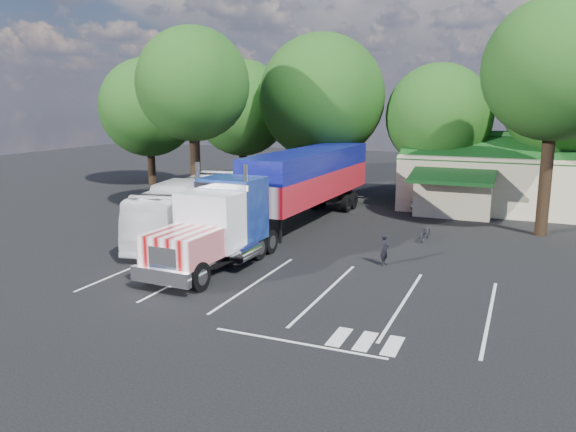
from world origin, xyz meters
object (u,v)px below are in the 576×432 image
at_px(tour_bus, 193,208).
at_px(woman, 385,250).
at_px(semi_truck, 290,186).
at_px(silver_sedan, 440,204).
at_px(bicycle, 426,233).

bearing_deg(tour_bus, woman, -17.27).
bearing_deg(semi_truck, silver_sedan, 52.86).
relative_size(semi_truck, bicycle, 13.25).
relative_size(semi_truck, silver_sedan, 6.02).
xyz_separation_m(semi_truck, silver_sedan, (7.52, 9.32, -2.12)).
xyz_separation_m(woman, silver_sedan, (0.50, 14.33, -0.13)).
bearing_deg(bicycle, silver_sedan, 99.82).
height_order(woman, silver_sedan, woman).
height_order(semi_truck, silver_sedan, semi_truck).
bearing_deg(silver_sedan, semi_truck, 134.29).
xyz_separation_m(semi_truck, woman, (7.02, -5.02, -1.99)).
xyz_separation_m(woman, bicycle, (1.00, 5.66, -0.31)).
bearing_deg(tour_bus, bicycle, 8.33).
bearing_deg(silver_sedan, tour_bus, 130.74).
relative_size(woman, bicycle, 0.88).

